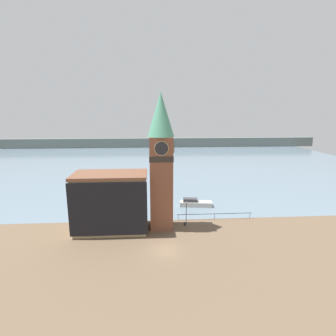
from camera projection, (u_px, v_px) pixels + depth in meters
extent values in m
plane|color=brown|center=(164.00, 250.00, 36.91)|extent=(160.00, 160.00, 0.00)
cube|color=slate|center=(155.00, 160.00, 105.83)|extent=(160.00, 120.00, 0.00)
cube|color=slate|center=(154.00, 143.00, 144.33)|extent=(180.00, 3.00, 5.00)
cube|color=#333338|center=(214.00, 214.00, 47.44)|extent=(13.80, 0.08, 0.08)
cylinder|color=#333338|center=(178.00, 217.00, 47.13)|extent=(0.07, 0.07, 1.05)
cylinder|color=#333338|center=(214.00, 217.00, 47.55)|extent=(0.07, 0.07, 1.05)
cylinder|color=#333338|center=(250.00, 216.00, 47.96)|extent=(0.07, 0.07, 1.05)
cube|color=brown|center=(161.00, 183.00, 42.93)|extent=(3.67, 3.67, 15.32)
cube|color=#2D2823|center=(161.00, 157.00, 42.03)|extent=(3.79, 3.79, 0.90)
cylinder|color=tan|center=(161.00, 148.00, 39.81)|extent=(2.26, 0.12, 2.26)
cylinder|color=#232328|center=(161.00, 148.00, 39.73)|extent=(2.05, 0.12, 2.05)
cylinder|color=tan|center=(173.00, 147.00, 41.78)|extent=(0.12, 2.26, 2.26)
cylinder|color=#232328|center=(173.00, 147.00, 41.79)|extent=(0.12, 2.05, 2.05)
cone|color=#4C9375|center=(161.00, 114.00, 40.60)|extent=(4.22, 4.22, 6.85)
cube|color=tan|center=(111.00, 203.00, 42.57)|extent=(11.32, 6.04, 9.11)
cube|color=brown|center=(110.00, 175.00, 41.56)|extent=(11.72, 6.44, 0.50)
cube|color=black|center=(108.00, 210.00, 39.44)|extent=(11.82, 0.30, 8.38)
cube|color=#B7B2A8|center=(196.00, 204.00, 54.22)|extent=(6.80, 2.78, 0.97)
cube|color=#38383D|center=(190.00, 200.00, 54.12)|extent=(3.06, 1.73, 0.67)
cylinder|color=#2D2D33|center=(185.00, 224.00, 45.02)|extent=(0.35, 0.35, 0.47)
sphere|color=#2D2D33|center=(185.00, 223.00, 44.98)|extent=(0.37, 0.37, 0.37)
cylinder|color=black|center=(186.00, 213.00, 45.40)|extent=(0.10, 0.10, 3.81)
sphere|color=silver|center=(186.00, 202.00, 44.98)|extent=(0.32, 0.32, 0.32)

